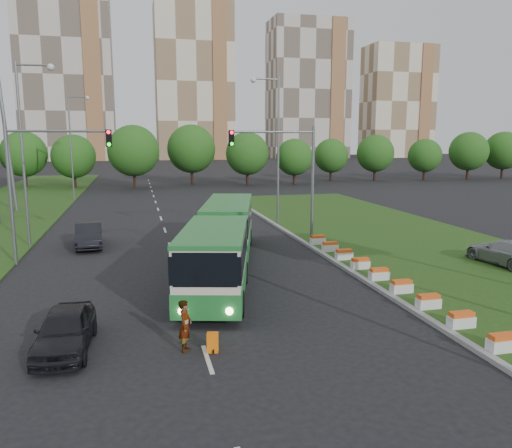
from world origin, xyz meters
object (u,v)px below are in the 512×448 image
object	(u,v)px
shopping_trolley	(213,343)
car_median	(506,252)
traffic_mast_median	(290,167)
articulated_bus	(219,239)
car_left_near	(65,330)
car_left_far	(89,235)
traffic_mast_left	(39,171)
pedestrian	(185,326)

from	to	relation	value
shopping_trolley	car_median	bearing A→B (deg)	35.01
car_median	traffic_mast_median	bearing A→B (deg)	-43.22
articulated_bus	car_left_near	world-z (taller)	articulated_bus
car_left_near	shopping_trolley	distance (m)	5.09
car_left_far	shopping_trolley	xyz separation A→B (m)	(5.55, -18.46, -0.47)
traffic_mast_left	car_median	world-z (taller)	traffic_mast_left
traffic_mast_median	traffic_mast_left	bearing A→B (deg)	-176.23
shopping_trolley	traffic_mast_median	bearing A→B (deg)	76.68
pedestrian	car_left_far	bearing A→B (deg)	33.38
articulated_bus	pedestrian	world-z (taller)	articulated_bus
traffic_mast_median	pedestrian	distance (m)	17.87
traffic_mast_left	car_left_far	bearing A→B (deg)	62.50
car_median	pedestrian	world-z (taller)	pedestrian
traffic_mast_median	shopping_trolley	distance (m)	17.89
car_left_far	traffic_mast_median	bearing A→B (deg)	-17.26
car_left_near	pedestrian	size ratio (longest dim) A/B	2.41
car_median	shopping_trolley	xyz separation A→B (m)	(-17.83, -7.34, -0.55)
car_left_near	car_left_far	distance (m)	17.18
car_left_near	car_left_far	bearing A→B (deg)	94.90
car_left_far	car_median	distance (m)	25.89
car_median	pedestrian	size ratio (longest dim) A/B	2.76
car_left_far	articulated_bus	bearing A→B (deg)	-51.34
articulated_bus	pedestrian	bearing A→B (deg)	-91.66
pedestrian	shopping_trolley	xyz separation A→B (m)	(0.89, -0.31, -0.58)
articulated_bus	car_median	bearing A→B (deg)	3.40
car_left_near	traffic_mast_median	bearing A→B (deg)	51.47
pedestrian	car_left_near	bearing A→B (deg)	95.29
pedestrian	shopping_trolley	distance (m)	1.11
traffic_mast_left	articulated_bus	distance (m)	11.04
traffic_mast_median	articulated_bus	distance (m)	8.33
shopping_trolley	articulated_bus	bearing A→B (deg)	91.88
car_left_near	car_left_far	world-z (taller)	car_left_far
car_median	pedestrian	bearing A→B (deg)	15.50
car_median	shopping_trolley	size ratio (longest dim) A/B	7.53
traffic_mast_left	shopping_trolley	distance (m)	17.09
car_left_far	pedestrian	distance (m)	18.73
car_left_far	shopping_trolley	distance (m)	19.28
car_median	shopping_trolley	world-z (taller)	car_median
traffic_mast_left	car_median	xyz separation A→B (m)	(25.47, -7.11, -4.48)
traffic_mast_median	car_left_near	xyz separation A→B (m)	(-12.42, -14.15, -4.61)
car_left_far	shopping_trolley	world-z (taller)	car_left_far
traffic_mast_median	shopping_trolley	world-z (taller)	traffic_mast_median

